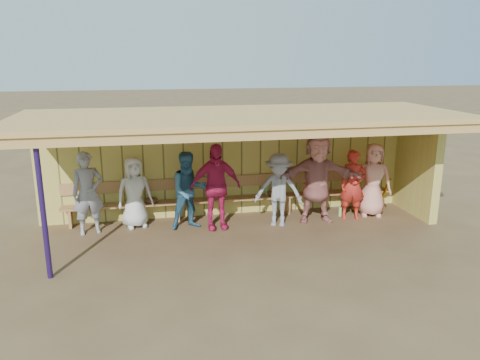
# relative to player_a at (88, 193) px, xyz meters

# --- Properties ---
(ground) EXTENTS (90.00, 90.00, 0.00)m
(ground) POSITION_rel_player_a_xyz_m (3.14, -0.60, -0.87)
(ground) COLOR brown
(ground) RESTS_ON ground
(player_a) EXTENTS (0.71, 0.55, 1.74)m
(player_a) POSITION_rel_player_a_xyz_m (0.00, 0.00, 0.00)
(player_a) COLOR gray
(player_a) RESTS_ON ground
(player_b) EXTENTS (0.86, 0.68, 1.55)m
(player_b) POSITION_rel_player_a_xyz_m (0.93, 0.21, -0.09)
(player_b) COLOR silver
(player_b) RESTS_ON ground
(player_c) EXTENTS (0.92, 0.78, 1.67)m
(player_c) POSITION_rel_player_a_xyz_m (2.07, -0.10, -0.03)
(player_c) COLOR #2E6080
(player_c) RESTS_ON ground
(player_d) EXTENTS (1.11, 0.52, 1.85)m
(player_d) POSITION_rel_player_a_xyz_m (2.62, -0.23, 0.06)
(player_d) COLOR #BF1E4F
(player_d) RESTS_ON ground
(player_e) EXTENTS (1.18, 0.92, 1.60)m
(player_e) POSITION_rel_player_a_xyz_m (3.98, -0.33, -0.07)
(player_e) COLOR gray
(player_e) RESTS_ON ground
(player_f) EXTENTS (1.92, 0.85, 2.00)m
(player_f) POSITION_rel_player_a_xyz_m (4.89, -0.22, 0.13)
(player_f) COLOR #C1746C
(player_f) RESTS_ON ground
(player_g) EXTENTS (0.64, 0.49, 1.58)m
(player_g) POSITION_rel_player_a_xyz_m (5.73, -0.24, -0.08)
(player_g) COLOR red
(player_g) RESTS_ON ground
(player_h) EXTENTS (0.95, 0.76, 1.70)m
(player_h) POSITION_rel_player_a_xyz_m (6.28, -0.11, -0.02)
(player_h) COLOR #E1927E
(player_h) RESTS_ON ground
(dugout_structure) EXTENTS (8.80, 3.20, 2.50)m
(dugout_structure) POSITION_rel_player_a_xyz_m (3.53, 0.08, 0.83)
(dugout_structure) COLOR #C7B755
(dugout_structure) RESTS_ON ground
(bench) EXTENTS (7.60, 0.34, 0.93)m
(bench) POSITION_rel_player_a_xyz_m (3.14, 0.51, -0.34)
(bench) COLOR #B5834D
(bench) RESTS_ON ground
(dugout_equipment) EXTENTS (6.99, 0.62, 0.80)m
(dugout_equipment) POSITION_rel_player_a_xyz_m (2.59, 0.38, -0.38)
(dugout_equipment) COLOR #C68A17
(dugout_equipment) RESTS_ON ground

